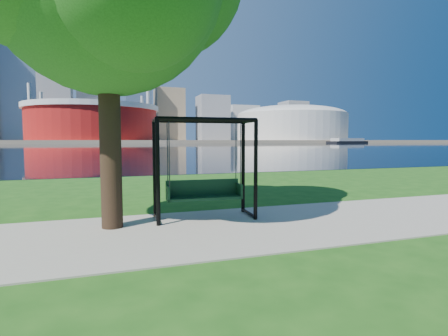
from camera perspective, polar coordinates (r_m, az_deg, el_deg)
name	(u,v)px	position (r m, az deg, el deg)	size (l,w,h in m)	color
ground	(221,224)	(8.56, -0.47, -9.06)	(900.00, 900.00, 0.00)	#1E5114
path	(228,228)	(8.10, 0.65, -9.74)	(120.00, 4.00, 0.03)	#9E937F
river	(115,147)	(109.96, -17.33, 3.33)	(900.00, 180.00, 0.02)	black
far_bank	(109,141)	(313.92, -18.23, 4.17)	(900.00, 228.00, 2.00)	#937F60
stadium	(93,121)	(243.33, -20.54, 7.17)	(83.00, 83.00, 32.00)	maroon
arena	(291,122)	(279.51, 10.95, 7.34)	(84.00, 84.00, 26.56)	beige
skyline	(103,101)	(329.05, -19.16, 10.24)	(392.00, 66.00, 96.50)	gray
swing	(204,171)	(8.89, -3.28, -0.46)	(2.56, 1.23, 2.56)	black
barge	(348,141)	(245.97, 19.53, 4.19)	(33.75, 16.90, 3.26)	black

